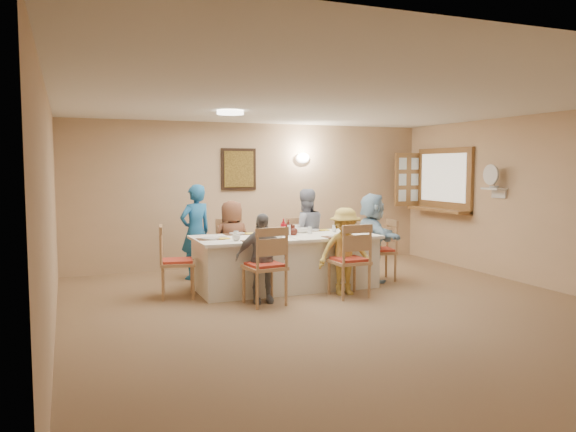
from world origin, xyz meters
name	(u,v)px	position (x,y,z in m)	size (l,w,h in m)	color
ground	(346,312)	(0.00, 0.00, 0.00)	(7.00, 7.00, 0.00)	#8A6C50
room_walls	(347,186)	(0.00, 0.00, 1.51)	(7.00, 7.00, 7.00)	tan
wall_picture	(239,169)	(-0.30, 3.46, 1.70)	(0.62, 0.05, 0.72)	black
wall_sconce	(303,158)	(0.90, 3.44, 1.90)	(0.26, 0.09, 0.18)	white
ceiling_light	(230,113)	(-1.00, 1.50, 2.47)	(0.36, 0.36, 0.05)	white
serving_hatch	(444,180)	(3.21, 2.40, 1.50)	(0.06, 1.50, 1.15)	#905F34
hatch_sill	(438,210)	(3.09, 2.40, 0.97)	(0.30, 1.50, 0.05)	#905F34
shutter_door	(408,180)	(2.95, 3.16, 1.50)	(0.55, 0.04, 1.00)	#905F34
fan_shelf	(494,189)	(3.13, 1.05, 1.40)	(0.22, 0.36, 0.03)	white
desk_fan	(493,179)	(3.10, 1.05, 1.55)	(0.30, 0.30, 0.28)	#A5A5A8
dining_table	(286,262)	(-0.19, 1.50, 0.38)	(2.61, 1.10, 0.76)	white
chair_back_left	(230,250)	(-0.79, 2.30, 0.47)	(0.45, 0.45, 0.95)	tan
chair_back_right	(302,247)	(0.41, 2.30, 0.46)	(0.44, 0.44, 0.92)	tan
chair_front_left	(265,265)	(-0.79, 0.70, 0.51)	(0.48, 0.48, 1.01)	tan
chair_front_right	(349,260)	(0.41, 0.70, 0.50)	(0.48, 0.48, 1.00)	tan
chair_left_end	(177,261)	(-1.74, 1.50, 0.49)	(0.47, 0.47, 0.98)	tan
chair_right_end	(379,250)	(1.36, 1.50, 0.47)	(0.45, 0.45, 0.94)	tan
diner_back_left	(232,241)	(-0.79, 2.18, 0.62)	(0.66, 0.48, 1.24)	brown
diner_back_right	(305,233)	(0.41, 2.18, 0.70)	(0.73, 0.60, 1.40)	#878CA1
diner_front_left	(261,258)	(-0.79, 0.82, 0.58)	(0.70, 0.35, 1.15)	gray
diner_front_right	(345,251)	(0.41, 0.82, 0.59)	(0.81, 0.51, 1.19)	gold
diner_right_end	(372,237)	(1.23, 1.50, 0.67)	(0.55, 1.29, 1.34)	#98BED9
caregiver	(196,232)	(-1.24, 2.65, 0.74)	(0.63, 0.52, 1.47)	#2168A7
placemat_fl	(255,241)	(-0.79, 1.08, 0.76)	(0.33, 0.25, 0.01)	#472B19
plate_fl	(255,240)	(-0.79, 1.08, 0.77)	(0.22, 0.22, 0.01)	white
napkin_fl	(269,240)	(-0.61, 1.03, 0.77)	(0.14, 0.14, 0.01)	yellow
placemat_fr	(336,237)	(0.41, 1.08, 0.76)	(0.36, 0.27, 0.01)	#472B19
plate_fr	(336,236)	(0.41, 1.08, 0.77)	(0.22, 0.22, 0.01)	white
napkin_fr	(350,236)	(0.59, 1.03, 0.77)	(0.14, 0.14, 0.01)	yellow
placemat_bl	(237,234)	(-0.79, 1.92, 0.76)	(0.37, 0.28, 0.01)	#472B19
plate_bl	(237,233)	(-0.79, 1.92, 0.77)	(0.23, 0.23, 0.01)	white
napkin_bl	(250,233)	(-0.61, 1.87, 0.77)	(0.14, 0.14, 0.01)	yellow
placemat_br	(312,231)	(0.41, 1.92, 0.76)	(0.34, 0.25, 0.01)	#472B19
plate_br	(312,230)	(0.41, 1.92, 0.77)	(0.24, 0.24, 0.01)	white
napkin_br	(324,230)	(0.59, 1.87, 0.77)	(0.14, 0.14, 0.01)	yellow
placemat_le	(210,239)	(-1.29, 1.50, 0.76)	(0.35, 0.26, 0.01)	#472B19
plate_le	(210,238)	(-1.29, 1.50, 0.77)	(0.25, 0.25, 0.02)	white
napkin_le	(224,238)	(-1.11, 1.45, 0.77)	(0.14, 0.14, 0.01)	yellow
placemat_re	(355,232)	(0.93, 1.50, 0.76)	(0.37, 0.27, 0.01)	#472B19
plate_re	(355,231)	(0.93, 1.50, 0.77)	(0.26, 0.26, 0.02)	white
napkin_re	(367,231)	(1.11, 1.45, 0.77)	(0.15, 0.15, 0.01)	yellow
teacup_a	(236,238)	(-1.01, 1.21, 0.80)	(0.13, 0.13, 0.09)	white
teacup_b	(297,228)	(0.19, 2.00, 0.81)	(0.12, 0.12, 0.09)	white
bowl_a	(276,237)	(-0.45, 1.22, 0.79)	(0.21, 0.21, 0.05)	white
bowl_b	(302,230)	(0.16, 1.75, 0.79)	(0.23, 0.23, 0.07)	white
condiment_ketchup	(283,227)	(-0.23, 1.51, 0.88)	(0.13, 0.13, 0.25)	#A60E18
condiment_brown	(289,227)	(-0.11, 1.60, 0.87)	(0.12, 0.12, 0.22)	#4D1D14
condiment_malt	(294,230)	(-0.06, 1.51, 0.83)	(0.13, 0.13, 0.15)	#4D1D14
drinking_glass	(275,232)	(-0.34, 1.55, 0.82)	(0.07, 0.07, 0.11)	silver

